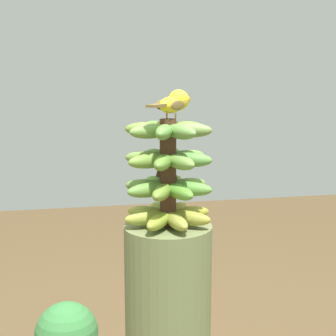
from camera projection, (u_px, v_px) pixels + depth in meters
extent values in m
cylinder|color=#4C2D1E|center=(168.00, 173.00, 1.57)|extent=(0.05, 0.05, 0.33)
ellipsoid|color=olive|center=(177.00, 210.00, 1.65)|extent=(0.14, 0.12, 0.04)
ellipsoid|color=#95A83A|center=(160.00, 210.00, 1.65)|extent=(0.15, 0.07, 0.04)
ellipsoid|color=olive|center=(148.00, 213.00, 1.62)|extent=(0.12, 0.14, 0.04)
ellipsoid|color=#939D39|center=(147.00, 218.00, 1.57)|extent=(0.07, 0.15, 0.04)
ellipsoid|color=olive|center=(159.00, 221.00, 1.53)|extent=(0.14, 0.12, 0.04)
ellipsoid|color=#999B3D|center=(176.00, 221.00, 1.53)|extent=(0.15, 0.07, 0.04)
ellipsoid|color=olive|center=(189.00, 218.00, 1.57)|extent=(0.12, 0.14, 0.04)
ellipsoid|color=olive|center=(188.00, 213.00, 1.62)|extent=(0.07, 0.15, 0.04)
ellipsoid|color=#5E8A39|center=(147.00, 186.00, 1.59)|extent=(0.10, 0.15, 0.04)
ellipsoid|color=#64933D|center=(149.00, 190.00, 1.54)|extent=(0.09, 0.15, 0.04)
ellipsoid|color=olive|center=(162.00, 192.00, 1.51)|extent=(0.15, 0.10, 0.04)
ellipsoid|color=#5B9933|center=(179.00, 192.00, 1.52)|extent=(0.15, 0.09, 0.04)
ellipsoid|color=#5E983D|center=(189.00, 189.00, 1.56)|extent=(0.10, 0.15, 0.04)
ellipsoid|color=olive|center=(186.00, 185.00, 1.61)|extent=(0.09, 0.15, 0.04)
ellipsoid|color=olive|center=(173.00, 183.00, 1.64)|extent=(0.15, 0.10, 0.04)
ellipsoid|color=#619A3A|center=(158.00, 184.00, 1.63)|extent=(0.15, 0.09, 0.04)
ellipsoid|color=olive|center=(163.00, 162.00, 1.50)|extent=(0.15, 0.10, 0.04)
ellipsoid|color=#6F9B44|center=(180.00, 162.00, 1.51)|extent=(0.15, 0.09, 0.04)
ellipsoid|color=#5D9744|center=(189.00, 160.00, 1.55)|extent=(0.10, 0.15, 0.04)
ellipsoid|color=#679444|center=(186.00, 157.00, 1.59)|extent=(0.09, 0.15, 0.04)
ellipsoid|color=#6F9D40|center=(173.00, 156.00, 1.62)|extent=(0.15, 0.10, 0.04)
ellipsoid|color=#669C40|center=(157.00, 156.00, 1.61)|extent=(0.15, 0.09, 0.04)
ellipsoid|color=olive|center=(147.00, 158.00, 1.57)|extent=(0.10, 0.15, 0.04)
ellipsoid|color=olive|center=(150.00, 161.00, 1.53)|extent=(0.09, 0.15, 0.04)
ellipsoid|color=olive|center=(189.00, 130.00, 1.53)|extent=(0.09, 0.15, 0.04)
ellipsoid|color=#689E38|center=(185.00, 129.00, 1.58)|extent=(0.10, 0.15, 0.04)
ellipsoid|color=olive|center=(172.00, 128.00, 1.60)|extent=(0.15, 0.09, 0.04)
ellipsoid|color=olive|center=(157.00, 128.00, 1.59)|extent=(0.15, 0.10, 0.04)
ellipsoid|color=olive|center=(148.00, 129.00, 1.56)|extent=(0.09, 0.15, 0.04)
ellipsoid|color=#6A9643|center=(151.00, 131.00, 1.51)|extent=(0.10, 0.15, 0.04)
ellipsoid|color=#5C8F3D|center=(164.00, 132.00, 1.48)|extent=(0.15, 0.09, 0.04)
ellipsoid|color=#659245|center=(180.00, 132.00, 1.49)|extent=(0.15, 0.10, 0.04)
cone|color=#4C2D1E|center=(161.00, 167.00, 1.60)|extent=(0.04, 0.04, 0.06)
cone|color=#4C2D1E|center=(174.00, 177.00, 1.60)|extent=(0.04, 0.04, 0.06)
cylinder|color=#C68933|center=(176.00, 116.00, 1.54)|extent=(0.01, 0.00, 0.02)
cylinder|color=#C68933|center=(166.00, 116.00, 1.56)|extent=(0.00, 0.01, 0.02)
ellipsoid|color=yellow|center=(171.00, 105.00, 1.54)|extent=(0.12, 0.11, 0.05)
ellipsoid|color=brown|center=(178.00, 105.00, 1.52)|extent=(0.07, 0.06, 0.03)
ellipsoid|color=brown|center=(162.00, 105.00, 1.55)|extent=(0.07, 0.06, 0.03)
cube|color=brown|center=(156.00, 106.00, 1.47)|extent=(0.07, 0.07, 0.01)
sphere|color=yellow|center=(179.00, 100.00, 1.58)|extent=(0.06, 0.06, 0.06)
sphere|color=black|center=(173.00, 98.00, 1.60)|extent=(0.01, 0.01, 0.01)
cone|color=orange|center=(185.00, 99.00, 1.62)|extent=(0.04, 0.04, 0.02)
sphere|color=#387A3D|center=(67.00, 334.00, 2.37)|extent=(0.29, 0.29, 0.29)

